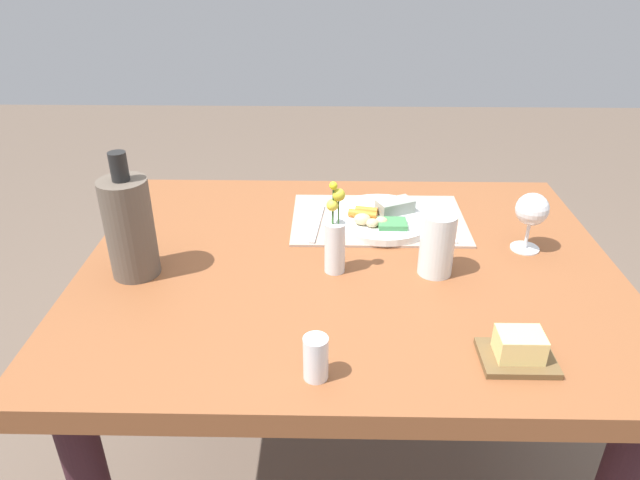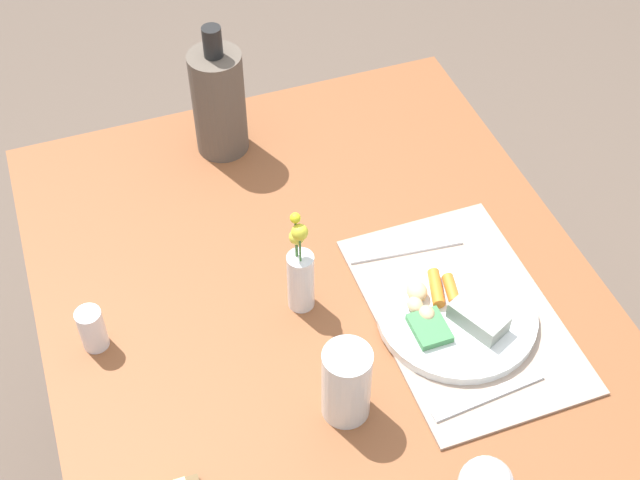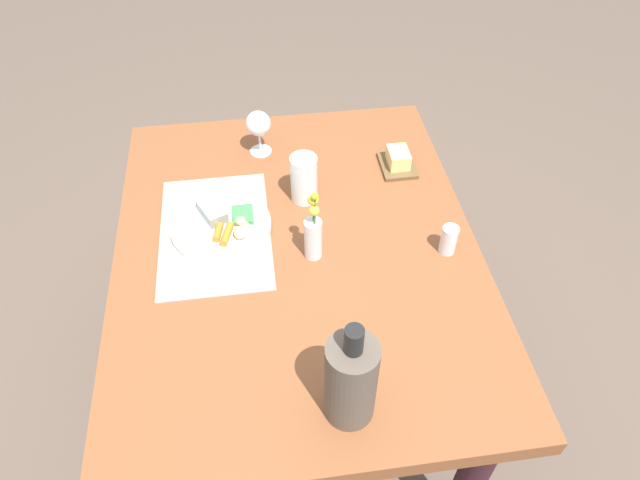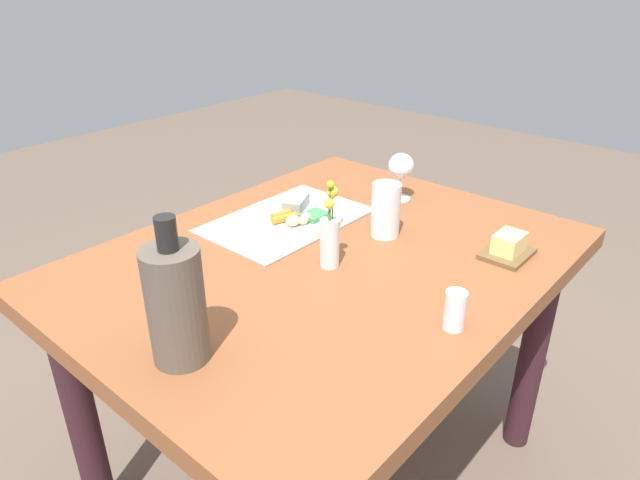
{
  "view_description": "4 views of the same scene",
  "coord_description": "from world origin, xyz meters",
  "px_view_note": "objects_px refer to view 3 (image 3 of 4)",
  "views": [
    {
      "loc": [
        0.04,
        1.14,
        1.43
      ],
      "look_at": [
        0.07,
        -0.06,
        0.77
      ],
      "focal_mm": 32.36,
      "sensor_mm": 36.0,
      "label": 1
    },
    {
      "loc": [
        -0.86,
        0.33,
        1.94
      ],
      "look_at": [
        0.09,
        -0.02,
        0.83
      ],
      "focal_mm": 49.47,
      "sensor_mm": 36.0,
      "label": 2
    },
    {
      "loc": [
        1.03,
        -0.08,
        1.86
      ],
      "look_at": [
        0.08,
        0.05,
        0.86
      ],
      "focal_mm": 32.2,
      "sensor_mm": 36.0,
      "label": 3
    },
    {
      "loc": [
        0.93,
        0.79,
        1.41
      ],
      "look_at": [
        0.0,
        -0.02,
        0.79
      ],
      "focal_mm": 31.74,
      "sensor_mm": 36.0,
      "label": 4
    }
  ],
  "objects_px": {
    "knife": "(230,274)",
    "water_tumbler": "(304,181)",
    "fork": "(227,189)",
    "salt_shaker": "(449,240)",
    "cooler_bottle": "(351,380)",
    "wine_glass": "(258,125)",
    "butter_dish": "(398,161)",
    "dinner_plate": "(222,225)",
    "flower_vase": "(313,234)",
    "dining_table": "(298,274)"
  },
  "relations": [
    {
      "from": "water_tumbler",
      "to": "butter_dish",
      "type": "distance_m",
      "value": 0.31
    },
    {
      "from": "cooler_bottle",
      "to": "flower_vase",
      "type": "bearing_deg",
      "value": -177.81
    },
    {
      "from": "flower_vase",
      "to": "salt_shaker",
      "type": "bearing_deg",
      "value": 84.54
    },
    {
      "from": "dining_table",
      "to": "fork",
      "type": "relative_size",
      "value": 6.18
    },
    {
      "from": "fork",
      "to": "dinner_plate",
      "type": "bearing_deg",
      "value": -10.71
    },
    {
      "from": "dining_table",
      "to": "cooler_bottle",
      "type": "xyz_separation_m",
      "value": [
        0.47,
        0.06,
        0.22
      ]
    },
    {
      "from": "wine_glass",
      "to": "salt_shaker",
      "type": "xyz_separation_m",
      "value": [
        0.49,
        0.45,
        -0.06
      ]
    },
    {
      "from": "salt_shaker",
      "to": "dinner_plate",
      "type": "bearing_deg",
      "value": -105.18
    },
    {
      "from": "knife",
      "to": "water_tumbler",
      "type": "xyz_separation_m",
      "value": [
        -0.26,
        0.22,
        0.05
      ]
    },
    {
      "from": "dinner_plate",
      "to": "salt_shaker",
      "type": "xyz_separation_m",
      "value": [
        0.16,
        0.58,
        0.02
      ]
    },
    {
      "from": "water_tumbler",
      "to": "wine_glass",
      "type": "xyz_separation_m",
      "value": [
        -0.23,
        -0.11,
        0.04
      ]
    },
    {
      "from": "flower_vase",
      "to": "dinner_plate",
      "type": "bearing_deg",
      "value": -118.09
    },
    {
      "from": "fork",
      "to": "water_tumbler",
      "type": "xyz_separation_m",
      "value": [
        0.06,
        0.22,
        0.05
      ]
    },
    {
      "from": "cooler_bottle",
      "to": "salt_shaker",
      "type": "height_order",
      "value": "cooler_bottle"
    },
    {
      "from": "dinner_plate",
      "to": "water_tumbler",
      "type": "relative_size",
      "value": 1.88
    },
    {
      "from": "butter_dish",
      "to": "cooler_bottle",
      "type": "bearing_deg",
      "value": -20.29
    },
    {
      "from": "knife",
      "to": "wine_glass",
      "type": "bearing_deg",
      "value": 173.73
    },
    {
      "from": "dinner_plate",
      "to": "flower_vase",
      "type": "bearing_deg",
      "value": 61.91
    },
    {
      "from": "dining_table",
      "to": "flower_vase",
      "type": "bearing_deg",
      "value": 49.93
    },
    {
      "from": "flower_vase",
      "to": "knife",
      "type": "bearing_deg",
      "value": -78.58
    },
    {
      "from": "water_tumbler",
      "to": "knife",
      "type": "bearing_deg",
      "value": -39.45
    },
    {
      "from": "dining_table",
      "to": "butter_dish",
      "type": "distance_m",
      "value": 0.46
    },
    {
      "from": "knife",
      "to": "wine_glass",
      "type": "relative_size",
      "value": 1.47
    },
    {
      "from": "cooler_bottle",
      "to": "wine_glass",
      "type": "bearing_deg",
      "value": -172.11
    },
    {
      "from": "flower_vase",
      "to": "cooler_bottle",
      "type": "xyz_separation_m",
      "value": [
        0.44,
        0.02,
        0.04
      ]
    },
    {
      "from": "knife",
      "to": "salt_shaker",
      "type": "height_order",
      "value": "salt_shaker"
    },
    {
      "from": "dining_table",
      "to": "salt_shaker",
      "type": "distance_m",
      "value": 0.42
    },
    {
      "from": "dinner_plate",
      "to": "fork",
      "type": "distance_m",
      "value": 0.16
    },
    {
      "from": "dinner_plate",
      "to": "knife",
      "type": "xyz_separation_m",
      "value": [
        0.17,
        0.02,
        -0.01
      ]
    },
    {
      "from": "dining_table",
      "to": "water_tumbler",
      "type": "height_order",
      "value": "water_tumbler"
    },
    {
      "from": "wine_glass",
      "to": "salt_shaker",
      "type": "relative_size",
      "value": 1.74
    },
    {
      "from": "salt_shaker",
      "to": "cooler_bottle",
      "type": "bearing_deg",
      "value": -39.09
    },
    {
      "from": "dinner_plate",
      "to": "cooler_bottle",
      "type": "bearing_deg",
      "value": 23.84
    },
    {
      "from": "knife",
      "to": "cooler_bottle",
      "type": "bearing_deg",
      "value": 36.52
    },
    {
      "from": "knife",
      "to": "water_tumbler",
      "type": "relative_size",
      "value": 1.47
    },
    {
      "from": "knife",
      "to": "water_tumbler",
      "type": "height_order",
      "value": "water_tumbler"
    },
    {
      "from": "dinner_plate",
      "to": "butter_dish",
      "type": "xyz_separation_m",
      "value": [
        -0.2,
        0.53,
        0.0
      ]
    },
    {
      "from": "fork",
      "to": "butter_dish",
      "type": "distance_m",
      "value": 0.51
    },
    {
      "from": "wine_glass",
      "to": "cooler_bottle",
      "type": "height_order",
      "value": "cooler_bottle"
    },
    {
      "from": "wine_glass",
      "to": "water_tumbler",
      "type": "bearing_deg",
      "value": 25.25
    },
    {
      "from": "wine_glass",
      "to": "cooler_bottle",
      "type": "bearing_deg",
      "value": 7.89
    },
    {
      "from": "fork",
      "to": "wine_glass",
      "type": "bearing_deg",
      "value": 143.72
    },
    {
      "from": "dining_table",
      "to": "fork",
      "type": "bearing_deg",
      "value": -144.6
    },
    {
      "from": "dining_table",
      "to": "wine_glass",
      "type": "relative_size",
      "value": 8.48
    },
    {
      "from": "fork",
      "to": "salt_shaker",
      "type": "distance_m",
      "value": 0.64
    },
    {
      "from": "dinner_plate",
      "to": "knife",
      "type": "height_order",
      "value": "dinner_plate"
    },
    {
      "from": "knife",
      "to": "flower_vase",
      "type": "bearing_deg",
      "value": 107.46
    },
    {
      "from": "butter_dish",
      "to": "cooler_bottle",
      "type": "height_order",
      "value": "cooler_bottle"
    },
    {
      "from": "dinner_plate",
      "to": "wine_glass",
      "type": "height_order",
      "value": "wine_glass"
    },
    {
      "from": "wine_glass",
      "to": "flower_vase",
      "type": "bearing_deg",
      "value": 13.25
    }
  ]
}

